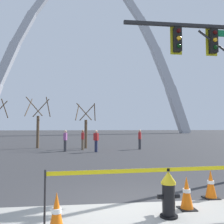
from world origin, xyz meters
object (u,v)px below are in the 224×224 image
(traffic_cone_curb_edge, at_px, (56,214))
(monument_arch, at_px, (88,59))
(fire_hydrant, at_px, (168,194))
(pedestrian_walking_right, at_px, (96,141))
(pedestrian_near_trees, at_px, (65,140))
(traffic_cone_mid_sidewalk, at_px, (211,184))
(pedestrian_walking_left, at_px, (140,139))
(traffic_signal_gantry, at_px, (220,67))
(traffic_cone_by_hydrant, at_px, (187,193))
(pedestrian_standing_center, at_px, (83,140))

(traffic_cone_curb_edge, xyz_separation_m, monument_arch, (1.52, 61.71, 20.20))
(fire_hydrant, distance_m, traffic_cone_curb_edge, 2.26)
(pedestrian_walking_right, xyz_separation_m, pedestrian_near_trees, (-2.26, 0.67, 0.00))
(fire_hydrant, xyz_separation_m, monument_arch, (-0.67, 61.14, 20.09))
(traffic_cone_mid_sidewalk, bearing_deg, fire_hydrant, -143.82)
(traffic_cone_curb_edge, height_order, pedestrian_walking_right, pedestrian_walking_right)
(monument_arch, relative_size, pedestrian_walking_left, 36.44)
(fire_hydrant, bearing_deg, traffic_signal_gantry, 46.38)
(fire_hydrant, xyz_separation_m, traffic_cone_by_hydrant, (0.57, 0.40, -0.11))
(traffic_signal_gantry, distance_m, pedestrian_walking_right, 10.74)
(traffic_cone_mid_sidewalk, distance_m, traffic_signal_gantry, 4.76)
(traffic_cone_by_hydrant, relative_size, traffic_cone_curb_edge, 1.00)
(pedestrian_walking_right, height_order, pedestrian_near_trees, same)
(traffic_cone_by_hydrant, distance_m, pedestrian_near_trees, 13.62)
(traffic_cone_curb_edge, bearing_deg, pedestrian_near_trees, 93.55)
(monument_arch, bearing_deg, pedestrian_walking_left, -85.67)
(traffic_cone_curb_edge, relative_size, pedestrian_walking_right, 0.46)
(fire_hydrant, relative_size, pedestrian_near_trees, 0.62)
(traffic_cone_mid_sidewalk, height_order, traffic_signal_gantry, traffic_signal_gantry)
(traffic_cone_curb_edge, height_order, pedestrian_standing_center, pedestrian_standing_center)
(pedestrian_walking_right, bearing_deg, traffic_cone_curb_edge, -95.90)
(pedestrian_walking_right, bearing_deg, traffic_cone_mid_sidewalk, -78.73)
(traffic_cone_mid_sidewalk, distance_m, pedestrian_near_trees, 13.23)
(traffic_signal_gantry, bearing_deg, traffic_cone_by_hydrant, -131.78)
(traffic_cone_curb_edge, height_order, pedestrian_walking_left, pedestrian_walking_left)
(fire_hydrant, xyz_separation_m, pedestrian_standing_center, (-1.77, 14.59, 0.35))
(pedestrian_walking_left, height_order, pedestrian_near_trees, same)
(traffic_cone_curb_edge, distance_m, pedestrian_standing_center, 15.18)
(pedestrian_walking_left, distance_m, pedestrian_standing_center, 4.63)
(monument_arch, xyz_separation_m, pedestrian_near_trees, (-2.39, -47.61, -19.74))
(traffic_cone_mid_sidewalk, relative_size, pedestrian_walking_right, 0.46)
(pedestrian_walking_left, xyz_separation_m, pedestrian_near_trees, (-5.92, -1.06, 0.00))
(traffic_cone_by_hydrant, relative_size, pedestrian_standing_center, 0.46)
(traffic_cone_by_hydrant, relative_size, pedestrian_walking_right, 0.46)
(traffic_cone_by_hydrant, distance_m, pedestrian_walking_left, 14.37)
(traffic_cone_mid_sidewalk, distance_m, pedestrian_walking_left, 13.53)
(traffic_signal_gantry, distance_m, pedestrian_walking_left, 11.56)
(traffic_signal_gantry, bearing_deg, pedestrian_standing_center, 114.74)
(pedestrian_walking_left, bearing_deg, traffic_cone_by_hydrant, -99.19)
(traffic_cone_mid_sidewalk, xyz_separation_m, traffic_signal_gantry, (1.80, 2.38, 3.71))
(pedestrian_near_trees, bearing_deg, pedestrian_standing_center, 39.66)
(traffic_cone_mid_sidewalk, relative_size, pedestrian_standing_center, 0.46)
(pedestrian_walking_left, height_order, pedestrian_walking_right, same)
(pedestrian_standing_center, bearing_deg, traffic_cone_mid_sidewalk, -76.19)
(traffic_signal_gantry, height_order, pedestrian_near_trees, traffic_signal_gantry)
(traffic_signal_gantry, relative_size, monument_arch, 0.10)
(pedestrian_standing_center, bearing_deg, pedestrian_near_trees, -140.34)
(traffic_signal_gantry, xyz_separation_m, pedestrian_walking_right, (-4.14, 9.36, -3.25))
(monument_arch, bearing_deg, traffic_signal_gantry, -86.02)
(monument_arch, height_order, pedestrian_standing_center, monument_arch)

